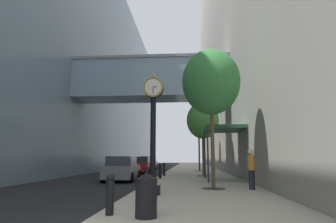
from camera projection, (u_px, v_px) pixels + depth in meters
ground_plane at (168, 172)px, 31.41m from camera, size 110.00×110.00×0.00m
sidewalk_right at (194, 170)px, 34.16m from camera, size 5.78×80.00×0.14m
building_block_left at (80, 68)px, 37.30m from camera, size 22.56×80.00×26.64m
building_block_right at (248, 17)px, 36.80m from camera, size 9.00×80.00×39.53m
street_clock at (153, 126)px, 11.17m from camera, size 0.84×0.55×4.79m
bollard_nearest at (110, 193)px, 7.04m from camera, size 0.21×0.21×1.01m
bollard_third at (147, 177)px, 13.08m from camera, size 0.21×0.21×1.01m
bollard_fourth at (155, 173)px, 16.09m from camera, size 0.21×0.21×1.01m
bollard_fifth at (160, 171)px, 19.11m from camera, size 0.21×0.21×1.01m
bollard_sixth at (164, 169)px, 22.12m from camera, size 0.21×0.21×1.01m
street_tree_near at (211, 82)px, 13.63m from camera, size 2.79×2.79×6.64m
street_tree_mid_near at (203, 121)px, 22.33m from camera, size 2.54×2.54×5.79m
street_tree_mid_far at (199, 125)px, 31.26m from camera, size 2.27×2.27×6.37m
trash_bin at (146, 194)px, 6.74m from camera, size 0.53×0.53×1.05m
pedestrian_walking at (251, 168)px, 12.66m from camera, size 0.41×0.41×1.79m
storefront_awning at (223, 130)px, 17.91m from camera, size 2.40×3.60×3.30m
car_red_near at (142, 165)px, 28.46m from camera, size 2.05×4.10×1.64m
car_white_mid at (149, 163)px, 36.27m from camera, size 2.16×4.72×1.70m
car_grey_far at (122, 169)px, 18.98m from camera, size 2.16×4.55×1.63m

